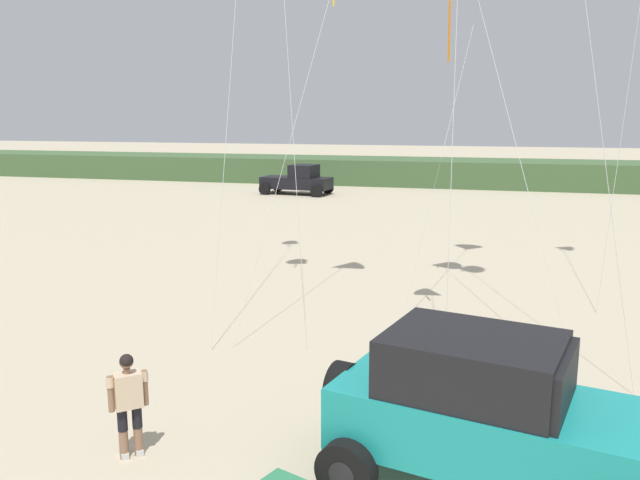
% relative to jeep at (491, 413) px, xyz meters
% --- Properties ---
extents(dune_ridge, '(90.00, 6.01, 1.91)m').
position_rel_jeep_xyz_m(dune_ridge, '(-5.08, 41.15, -0.25)').
color(dune_ridge, '#426038').
rests_on(dune_ridge, ground_plane).
extents(jeep, '(5.02, 3.28, 2.26)m').
position_rel_jeep_xyz_m(jeep, '(0.00, 0.00, 0.00)').
color(jeep, teal).
rests_on(jeep, ground_plane).
extents(person_watching, '(0.49, 0.47, 1.67)m').
position_rel_jeep_xyz_m(person_watching, '(-5.31, -0.40, -0.26)').
color(person_watching, '#8C664C').
rests_on(person_watching, ground_plane).
extents(distant_pickup, '(4.78, 2.83, 1.98)m').
position_rel_jeep_xyz_m(distant_pickup, '(-12.69, 32.50, -0.26)').
color(distant_pickup, black).
rests_on(distant_pickup, ground_plane).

